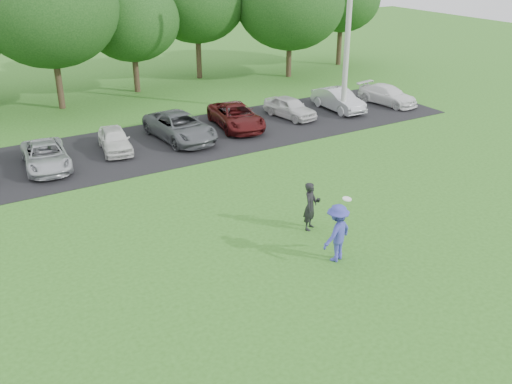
# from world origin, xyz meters

# --- Properties ---
(ground) EXTENTS (100.00, 100.00, 0.00)m
(ground) POSITION_xyz_m (0.00, 0.00, 0.00)
(ground) COLOR #32661D
(ground) RESTS_ON ground
(parking_lot) EXTENTS (32.00, 6.50, 0.03)m
(parking_lot) POSITION_xyz_m (0.00, 13.00, 0.01)
(parking_lot) COLOR black
(parking_lot) RESTS_ON ground
(utility_pole) EXTENTS (0.28, 0.28, 10.36)m
(utility_pole) POSITION_xyz_m (10.68, 12.14, 5.18)
(utility_pole) COLOR #ACAEA8
(utility_pole) RESTS_ON ground
(frisbee_player) EXTENTS (1.33, 1.01, 2.02)m
(frisbee_player) POSITION_xyz_m (0.99, 0.46, 0.91)
(frisbee_player) COLOR #3A3EA5
(frisbee_player) RESTS_ON ground
(camera_bystander) EXTENTS (0.73, 0.67, 1.67)m
(camera_bystander) POSITION_xyz_m (1.49, 2.49, 0.83)
(camera_bystander) COLOR black
(camera_bystander) RESTS_ON ground
(parked_cars) EXTENTS (30.61, 4.94, 1.26)m
(parked_cars) POSITION_xyz_m (-0.08, 13.09, 0.61)
(parked_cars) COLOR silver
(parked_cars) RESTS_ON parking_lot
(tree_row) EXTENTS (42.39, 9.85, 8.64)m
(tree_row) POSITION_xyz_m (1.51, 22.76, 4.91)
(tree_row) COLOR #38281C
(tree_row) RESTS_ON ground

